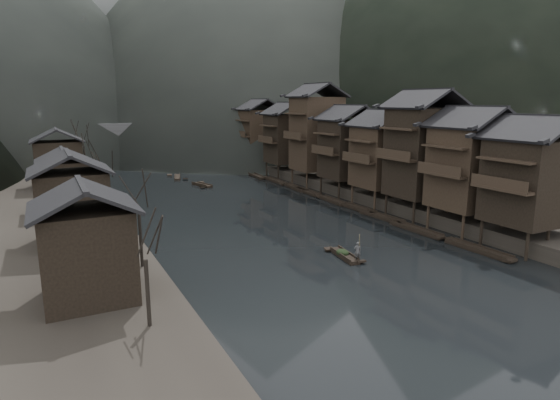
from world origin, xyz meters
TOP-DOWN VIEW (x-y plane):
  - water at (0.00, 0.00)m, footprint 300.00×300.00m
  - right_bank at (35.00, 40.00)m, footprint 40.00×200.00m
  - stilt_houses at (17.28, 19.78)m, footprint 9.00×67.60m
  - left_houses at (-20.50, 20.12)m, footprint 8.10×53.20m
  - bare_trees at (-17.00, 31.35)m, footprint 3.90×73.48m
  - moored_sampans at (12.50, 21.24)m, footprint 2.40×62.76m
  - midriver_boats at (1.60, 55.48)m, footprint 10.56×42.91m
  - stone_bridge at (-0.00, 72.00)m, footprint 40.00×6.00m
  - hero_sampan at (0.60, -2.49)m, footprint 1.58×4.76m
  - cargo_heap at (0.57, -2.27)m, footprint 1.03×1.35m
  - boatman at (0.83, -4.11)m, footprint 0.70×0.58m
  - bamboo_pole at (1.03, -4.11)m, footprint 1.69×2.08m

SIDE VIEW (x-z plane):
  - water at x=0.00m, z-range 0.00..0.00m
  - moored_sampans at x=12.50m, z-range -0.03..0.44m
  - midriver_boats at x=1.60m, z-range -0.02..0.43m
  - hero_sampan at x=0.60m, z-range -0.01..0.42m
  - cargo_heap at x=0.57m, z-range 0.43..1.05m
  - right_bank at x=35.00m, z-range 0.00..1.80m
  - boatman at x=0.83m, z-range 0.43..2.08m
  - bamboo_pole at x=1.03m, z-range 2.08..5.18m
  - stone_bridge at x=0.00m, z-range 0.61..9.61m
  - left_houses at x=-20.50m, z-range 1.30..10.02m
  - bare_trees at x=-17.00m, z-range 2.63..10.43m
  - stilt_houses at x=17.28m, z-range 0.49..17.13m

